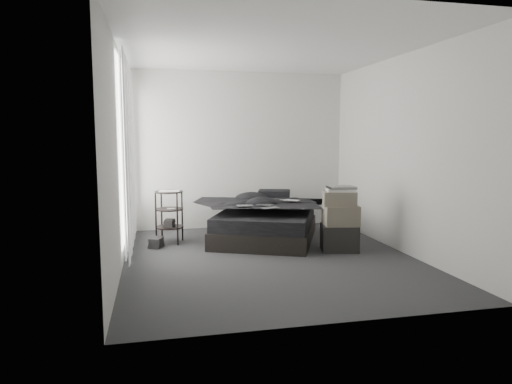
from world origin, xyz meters
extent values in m
cube|color=#2F2F31|center=(0.00, 0.00, 0.00)|extent=(3.60, 4.20, 0.01)
cube|color=white|center=(0.00, 0.00, 2.60)|extent=(3.60, 4.20, 0.01)
cube|color=silver|center=(0.00, 2.10, 1.30)|extent=(3.60, 0.01, 2.60)
cube|color=silver|center=(0.00, -2.10, 1.30)|extent=(3.60, 0.01, 2.60)
cube|color=silver|center=(-1.80, 0.00, 1.30)|extent=(0.01, 4.20, 2.60)
cube|color=silver|center=(1.80, 0.00, 1.30)|extent=(0.01, 4.20, 2.60)
cube|color=white|center=(-1.78, 0.90, 1.35)|extent=(0.02, 2.00, 2.30)
cube|color=white|center=(-1.73, 0.90, 1.28)|extent=(0.06, 2.12, 2.48)
cube|color=black|center=(0.20, 1.02, 0.12)|extent=(1.95, 2.18, 0.24)
cube|color=black|center=(0.20, 1.02, 0.34)|extent=(1.89, 2.11, 0.19)
imported|color=black|center=(0.19, 0.98, 0.54)|extent=(1.82, 1.93, 0.21)
cube|color=black|center=(0.44, 1.67, 0.49)|extent=(0.64, 0.55, 0.12)
cube|color=black|center=(0.49, 1.63, 0.61)|extent=(0.58, 0.48, 0.11)
imported|color=silver|center=(0.52, 0.93, 0.65)|extent=(0.34, 0.33, 0.02)
cube|color=black|center=(-0.19, 0.67, 0.64)|extent=(0.23, 0.15, 0.01)
cube|color=black|center=(0.11, 0.68, 0.65)|extent=(0.27, 0.25, 0.01)
cube|color=black|center=(0.10, 0.40, 0.66)|extent=(0.25, 0.19, 0.01)
cylinder|color=black|center=(-1.21, 1.14, 0.37)|extent=(0.50, 0.50, 0.75)
cube|color=white|center=(-1.20, 1.13, 0.75)|extent=(0.31, 0.24, 0.01)
cube|color=black|center=(-1.41, 0.88, 0.08)|extent=(0.23, 0.26, 0.15)
cube|color=black|center=(1.01, 0.16, 0.18)|extent=(0.55, 0.47, 0.35)
cube|color=#645C4F|center=(1.02, 0.15, 0.49)|extent=(0.50, 0.42, 0.27)
cube|color=#645C4F|center=(1.00, 0.17, 0.72)|extent=(0.50, 0.45, 0.19)
cube|color=silver|center=(1.01, 0.16, 0.83)|extent=(0.42, 0.37, 0.04)
cube|color=silver|center=(1.02, 0.15, 0.86)|extent=(0.39, 0.32, 0.03)
camera|label=1|loc=(-1.40, -5.48, 1.53)|focal=32.00mm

